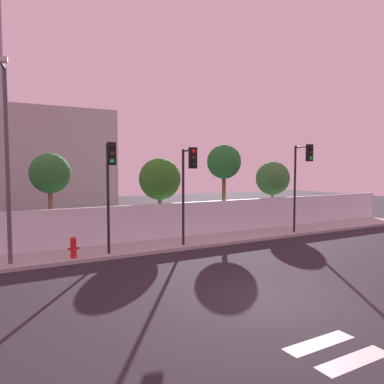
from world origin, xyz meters
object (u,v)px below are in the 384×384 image
at_px(roadside_tree_midright, 224,163).
at_px(roadside_tree_rightmost, 273,178).
at_px(traffic_light_right, 302,169).
at_px(fire_hydrant, 73,246).
at_px(traffic_light_left, 110,174).
at_px(roadside_tree_leftmost, 50,174).
at_px(traffic_light_center, 188,175).
at_px(roadside_tree_midleft, 160,179).
at_px(street_lamp_curbside, 6,150).

xyz_separation_m(roadside_tree_midright, roadside_tree_rightmost, (3.85, 0.00, -1.00)).
distance_m(traffic_light_right, fire_hydrant, 12.54).
height_order(traffic_light_left, roadside_tree_leftmost, traffic_light_left).
distance_m(traffic_light_center, roadside_tree_midleft, 4.03).
bearing_deg(roadside_tree_rightmost, traffic_light_center, -154.93).
xyz_separation_m(street_lamp_curbside, roadside_tree_midright, (11.90, 3.17, -0.33)).
bearing_deg(traffic_light_right, roadside_tree_midleft, 150.85).
relative_size(roadside_tree_leftmost, roadside_tree_midleft, 1.04).
xyz_separation_m(street_lamp_curbside, roadside_tree_midleft, (7.66, 3.17, -1.26)).
xyz_separation_m(traffic_light_left, roadside_tree_leftmost, (-1.70, 3.72, -0.04)).
bearing_deg(street_lamp_curbside, roadside_tree_midleft, 22.45).
relative_size(traffic_light_center, roadside_tree_midright, 0.87).
bearing_deg(roadside_tree_midleft, traffic_light_center, -96.54).
relative_size(street_lamp_curbside, roadside_tree_midright, 1.41).
relative_size(traffic_light_center, fire_hydrant, 5.20).
distance_m(traffic_light_center, roadside_tree_rightmost, 9.43).
bearing_deg(traffic_light_left, roadside_tree_midleft, 43.28).
relative_size(fire_hydrant, roadside_tree_midleft, 0.20).
bearing_deg(fire_hydrant, roadside_tree_leftmost, 95.49).
bearing_deg(traffic_light_center, roadside_tree_midright, 40.42).
height_order(fire_hydrant, roadside_tree_leftmost, roadside_tree_leftmost).
relative_size(traffic_light_center, traffic_light_right, 0.92).
relative_size(fire_hydrant, roadside_tree_leftmost, 0.19).
xyz_separation_m(traffic_light_right, roadside_tree_rightmost, (1.28, 3.79, -0.59)).
bearing_deg(roadside_tree_midleft, roadside_tree_leftmost, 180.00).
bearing_deg(traffic_light_right, fire_hydrant, 177.32).
distance_m(roadside_tree_midleft, roadside_tree_rightmost, 8.08).
bearing_deg(traffic_light_center, roadside_tree_leftmost, 142.42).
bearing_deg(traffic_light_right, traffic_light_center, -178.41).
height_order(street_lamp_curbside, fire_hydrant, street_lamp_curbside).
bearing_deg(traffic_light_center, street_lamp_curbside, 173.44).
bearing_deg(traffic_light_center, roadside_tree_rightmost, 25.07).
height_order(traffic_light_center, roadside_tree_rightmost, traffic_light_center).
relative_size(street_lamp_curbside, fire_hydrant, 8.45).
bearing_deg(fire_hydrant, traffic_light_center, -8.97).
bearing_deg(roadside_tree_rightmost, roadside_tree_midright, -180.00).
xyz_separation_m(traffic_light_left, roadside_tree_midleft, (3.95, 3.72, -0.36)).
distance_m(roadside_tree_midright, roadside_tree_rightmost, 3.98).
xyz_separation_m(fire_hydrant, roadside_tree_rightmost, (13.42, 3.22, 2.49)).
xyz_separation_m(traffic_light_right, roadside_tree_midleft, (-6.80, 3.79, -0.54)).
distance_m(street_lamp_curbside, roadside_tree_leftmost, 3.87).
distance_m(traffic_light_right, roadside_tree_midright, 4.60).
xyz_separation_m(traffic_light_right, roadside_tree_leftmost, (-12.45, 3.79, -0.21)).
height_order(fire_hydrant, roadside_tree_rightmost, roadside_tree_rightmost).
relative_size(traffic_light_right, roadside_tree_midright, 0.94).
bearing_deg(traffic_light_left, street_lamp_curbside, 171.57).
height_order(traffic_light_center, roadside_tree_midright, roadside_tree_midright).
distance_m(traffic_light_right, street_lamp_curbside, 14.50).
bearing_deg(street_lamp_curbside, traffic_light_center, -6.56).
bearing_deg(traffic_light_center, fire_hydrant, 171.03).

